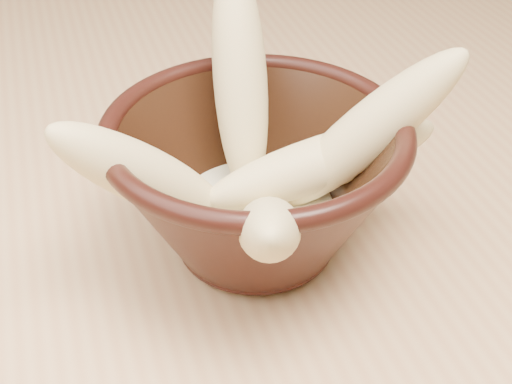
{
  "coord_description": "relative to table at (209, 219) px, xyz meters",
  "views": [
    {
      "loc": [
        -0.1,
        -0.47,
        1.06
      ],
      "look_at": [
        -0.0,
        -0.14,
        0.8
      ],
      "focal_mm": 50.0,
      "sensor_mm": 36.0,
      "label": 1
    }
  ],
  "objects": [
    {
      "name": "table",
      "position": [
        0.0,
        0.0,
        0.0
      ],
      "size": [
        1.2,
        0.8,
        0.75
      ],
      "color": "tan",
      "rests_on": "ground"
    },
    {
      "name": "bowl",
      "position": [
        -0.0,
        -0.14,
        0.14
      ],
      "size": [
        0.18,
        0.18,
        0.1
      ],
      "rotation": [
        0.0,
        0.0,
        -0.27
      ],
      "color": "black",
      "rests_on": "table"
    },
    {
      "name": "milk_puddle",
      "position": [
        -0.0,
        -0.14,
        0.11
      ],
      "size": [
        0.1,
        0.1,
        0.01
      ],
      "primitive_type": "cylinder",
      "color": "beige",
      "rests_on": "bowl"
    },
    {
      "name": "banana_upright",
      "position": [
        0.0,
        -0.09,
        0.18
      ],
      "size": [
        0.05,
        0.1,
        0.15
      ],
      "primitive_type": "ellipsoid",
      "rotation": [
        0.5,
        0.0,
        2.98
      ],
      "color": "#E8C889",
      "rests_on": "bowl"
    },
    {
      "name": "banana_left",
      "position": [
        -0.07,
        -0.14,
        0.16
      ],
      "size": [
        0.12,
        0.04,
        0.11
      ],
      "primitive_type": "ellipsoid",
      "rotation": [
        0.85,
        0.0,
        -1.48
      ],
      "color": "#E8C889",
      "rests_on": "bowl"
    },
    {
      "name": "banana_right",
      "position": [
        0.07,
        -0.15,
        0.17
      ],
      "size": [
        0.13,
        0.06,
        0.12
      ],
      "primitive_type": "ellipsoid",
      "rotation": [
        0.8,
        0.0,
        1.36
      ],
      "color": "#E8C889",
      "rests_on": "bowl"
    },
    {
      "name": "banana_across",
      "position": [
        0.04,
        -0.14,
        0.14
      ],
      "size": [
        0.16,
        0.04,
        0.05
      ],
      "primitive_type": "ellipsoid",
      "rotation": [
        1.44,
        0.0,
        1.63
      ],
      "color": "#E8C889",
      "rests_on": "bowl"
    },
    {
      "name": "banana_front",
      "position": [
        -0.01,
        -0.2,
        0.15
      ],
      "size": [
        0.07,
        0.12,
        0.1
      ],
      "primitive_type": "ellipsoid",
      "rotation": [
        0.95,
        0.0,
        -0.31
      ],
      "color": "#E8C889",
      "rests_on": "bowl"
    }
  ]
}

